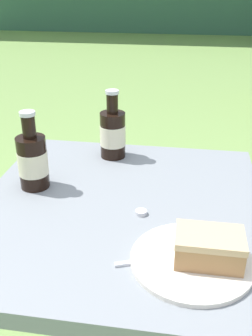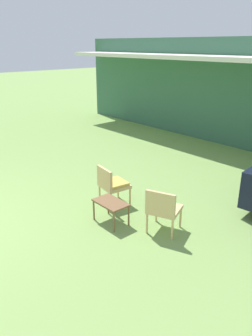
# 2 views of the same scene
# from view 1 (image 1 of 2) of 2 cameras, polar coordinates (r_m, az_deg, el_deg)

# --- Properties ---
(patio_table) EXTENTS (0.70, 0.74, 0.71)m
(patio_table) POSITION_cam_1_polar(r_m,az_deg,el_deg) (1.02, -0.89, -9.09)
(patio_table) COLOR gray
(patio_table) RESTS_ON ground_plane
(cake_on_plate) EXTENTS (0.24, 0.24, 0.07)m
(cake_on_plate) POSITION_cam_1_polar(r_m,az_deg,el_deg) (0.79, 10.80, -12.07)
(cake_on_plate) COLOR silver
(cake_on_plate) RESTS_ON patio_table
(cola_bottle_near) EXTENTS (0.08, 0.08, 0.21)m
(cola_bottle_near) POSITION_cam_1_polar(r_m,az_deg,el_deg) (1.19, -1.93, 5.12)
(cola_bottle_near) COLOR black
(cola_bottle_near) RESTS_ON patio_table
(cola_bottle_far) EXTENTS (0.08, 0.08, 0.21)m
(cola_bottle_far) POSITION_cam_1_polar(r_m,az_deg,el_deg) (1.04, -13.40, 1.12)
(cola_bottle_far) COLOR black
(cola_bottle_far) RESTS_ON patio_table
(fork) EXTENTS (0.15, 0.07, 0.01)m
(fork) POSITION_cam_1_polar(r_m,az_deg,el_deg) (0.80, 4.11, -13.07)
(fork) COLOR silver
(fork) RESTS_ON patio_table
(loose_bottle_cap) EXTENTS (0.03, 0.03, 0.01)m
(loose_bottle_cap) POSITION_cam_1_polar(r_m,az_deg,el_deg) (0.93, 2.20, -6.45)
(loose_bottle_cap) COLOR silver
(loose_bottle_cap) RESTS_ON patio_table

